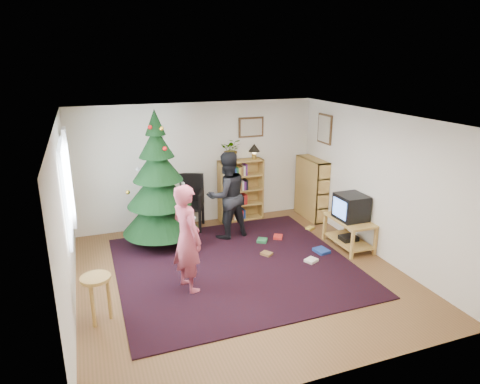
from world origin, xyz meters
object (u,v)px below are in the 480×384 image
object	(u,v)px
crt_tv	(351,207)
armchair	(186,199)
stool	(96,287)
table_lamp	(254,149)
picture_back	(251,127)
person_standing	(187,238)
bookshelf_back	(241,189)
person_by_chair	(227,196)
bookshelf_right	(311,188)
tv_stand	(349,230)
potted_plant	(232,150)
picture_right	(325,129)
christmas_tree	(159,191)

from	to	relation	value
crt_tv	armchair	distance (m)	3.25
stool	table_lamp	xyz separation A→B (m)	(3.37, 2.87, 1.02)
picture_back	person_standing	bearing A→B (deg)	-127.95
bookshelf_back	person_by_chair	distance (m)	1.02
bookshelf_right	tv_stand	bearing A→B (deg)	175.79
potted_plant	person_by_chair	bearing A→B (deg)	-115.29
tv_stand	picture_back	bearing A→B (deg)	116.13
bookshelf_right	person_by_chair	distance (m)	2.10
bookshelf_right	picture_back	bearing A→B (deg)	65.19
picture_right	bookshelf_back	size ratio (longest dim) A/B	0.46
tv_stand	potted_plant	bearing A→B (deg)	127.14
bookshelf_right	table_lamp	world-z (taller)	table_lamp
picture_back	potted_plant	size ratio (longest dim) A/B	1.17
bookshelf_back	crt_tv	distance (m)	2.45
person_by_chair	potted_plant	world-z (taller)	potted_plant
christmas_tree	stool	xyz separation A→B (m)	(-1.22, -2.15, -0.54)
picture_right	bookshelf_right	size ratio (longest dim) A/B	0.46
person_by_chair	table_lamp	world-z (taller)	person_by_chair
stool	tv_stand	bearing A→B (deg)	10.60
crt_tv	stool	bearing A→B (deg)	-169.39
armchair	table_lamp	xyz separation A→B (m)	(1.49, 0.02, 0.93)
person_standing	picture_right	bearing A→B (deg)	-78.25
christmas_tree	tv_stand	world-z (taller)	christmas_tree
bookshelf_back	armchair	bearing A→B (deg)	-178.90
stool	table_lamp	bearing A→B (deg)	40.45
christmas_tree	potted_plant	size ratio (longest dim) A/B	5.33
bookshelf_back	armchair	distance (m)	1.19
potted_plant	table_lamp	bearing A→B (deg)	0.00
tv_stand	person_by_chair	bearing A→B (deg)	147.62
bookshelf_right	potted_plant	size ratio (longest dim) A/B	2.77
armchair	potted_plant	size ratio (longest dim) A/B	2.32
person_standing	person_by_chair	xyz separation A→B (m)	(1.17, 1.66, 0.02)
stool	person_by_chair	bearing A→B (deg)	39.61
picture_back	armchair	xyz separation A→B (m)	(-1.47, -0.16, -1.36)
table_lamp	armchair	bearing A→B (deg)	-179.12
bookshelf_right	table_lamp	size ratio (longest dim) A/B	4.01
picture_back	person_standing	world-z (taller)	picture_back
stool	person_by_chair	distance (m)	3.24
christmas_tree	crt_tv	size ratio (longest dim) A/B	4.77
bookshelf_back	table_lamp	bearing A→B (deg)	0.00
bookshelf_right	stool	world-z (taller)	bookshelf_right
bookshelf_right	christmas_tree	bearing A→B (deg)	95.28
crt_tv	armchair	world-z (taller)	armchair
picture_back	christmas_tree	bearing A→B (deg)	-158.07
bookshelf_right	person_standing	size ratio (longest dim) A/B	0.79
crt_tv	potted_plant	xyz separation A→B (m)	(-1.55, 2.05, 0.76)
tv_stand	potted_plant	size ratio (longest dim) A/B	2.05
picture_right	crt_tv	distance (m)	1.89
picture_right	person_by_chair	distance (m)	2.47
picture_back	person_standing	distance (m)	3.51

